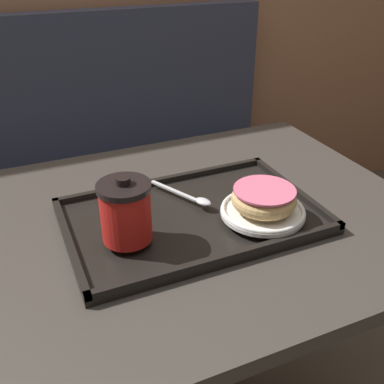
% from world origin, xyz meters
% --- Properties ---
extents(booth_bench, '(1.73, 0.44, 1.00)m').
position_xyz_m(booth_bench, '(-0.12, 0.87, 0.32)').
color(booth_bench, '#33384C').
rests_on(booth_bench, ground_plane).
extents(cafe_table, '(0.97, 0.71, 0.75)m').
position_xyz_m(cafe_table, '(0.00, 0.00, 0.58)').
color(cafe_table, '#38332D').
rests_on(cafe_table, ground_plane).
extents(serving_tray, '(0.47, 0.30, 0.02)m').
position_xyz_m(serving_tray, '(0.02, -0.02, 0.76)').
color(serving_tray, black).
rests_on(serving_tray, cafe_table).
extents(coffee_cup_front, '(0.09, 0.09, 0.12)m').
position_xyz_m(coffee_cup_front, '(-0.12, -0.06, 0.83)').
color(coffee_cup_front, red).
rests_on(coffee_cup_front, serving_tray).
extents(plate_with_chocolate_donut, '(0.16, 0.16, 0.01)m').
position_xyz_m(plate_with_chocolate_donut, '(0.13, -0.09, 0.78)').
color(plate_with_chocolate_donut, white).
rests_on(plate_with_chocolate_donut, serving_tray).
extents(donut_chocolate_glazed, '(0.12, 0.12, 0.04)m').
position_xyz_m(donut_chocolate_glazed, '(0.13, -0.09, 0.81)').
color(donut_chocolate_glazed, '#DBB270').
rests_on(donut_chocolate_glazed, plate_with_chocolate_donut).
extents(spoon, '(0.08, 0.15, 0.01)m').
position_xyz_m(spoon, '(0.04, 0.01, 0.78)').
color(spoon, silver).
rests_on(spoon, serving_tray).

